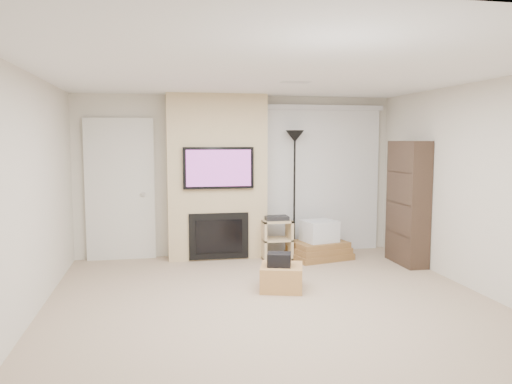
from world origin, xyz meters
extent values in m
cube|color=tan|center=(0.00, 0.00, 0.00)|extent=(5.00, 5.50, 0.00)
cube|color=white|center=(0.00, 0.00, 2.50)|extent=(5.00, 5.50, 0.00)
cube|color=beige|center=(0.00, 2.75, 1.25)|extent=(5.00, 0.00, 2.50)
cube|color=beige|center=(0.00, -2.75, 1.25)|extent=(5.00, 0.00, 2.50)
cube|color=beige|center=(-2.50, 0.00, 1.25)|extent=(0.00, 5.50, 2.50)
cube|color=beige|center=(2.50, 0.00, 1.25)|extent=(0.00, 5.50, 2.50)
cube|color=silver|center=(0.40, 0.80, 2.50)|extent=(0.35, 0.18, 0.01)
cube|color=tan|center=(0.22, 0.72, 0.15)|extent=(0.62, 0.62, 0.30)
cube|color=black|center=(0.18, 0.69, 0.38)|extent=(0.33, 0.29, 0.16)
cube|color=#D0B685|center=(-0.35, 2.55, 1.25)|extent=(1.50, 0.40, 2.50)
cube|color=black|center=(-0.35, 2.32, 1.40)|extent=(1.05, 0.06, 0.62)
cube|color=#863885|center=(-0.35, 2.29, 1.40)|extent=(0.96, 0.00, 0.54)
cube|color=black|center=(-0.35, 2.34, 0.37)|extent=(0.90, 0.04, 0.70)
cube|color=black|center=(-0.35, 2.32, 0.37)|extent=(0.70, 0.02, 0.50)
cube|color=silver|center=(-1.80, 2.71, 1.07)|extent=(1.02, 0.08, 2.14)
cube|color=#B8B6AB|center=(-1.80, 2.72, 1.02)|extent=(0.90, 0.05, 2.05)
cylinder|color=silver|center=(-1.46, 2.67, 1.00)|extent=(0.07, 0.06, 0.07)
cube|color=silver|center=(1.40, 2.69, 2.33)|extent=(1.98, 0.10, 0.08)
cube|color=white|center=(1.40, 2.70, 1.15)|extent=(1.90, 0.03, 2.29)
cylinder|color=black|center=(0.87, 2.50, 0.02)|extent=(0.29, 0.29, 0.03)
cylinder|color=black|center=(0.87, 2.50, 0.93)|extent=(0.03, 0.03, 1.83)
cone|color=black|center=(0.87, 2.50, 1.87)|extent=(0.29, 0.29, 0.19)
cube|color=#DCBE8B|center=(0.32, 2.28, 0.30)|extent=(0.04, 0.38, 0.60)
cube|color=#DCBE8B|center=(0.73, 2.28, 0.30)|extent=(0.04, 0.38, 0.60)
cube|color=#DCBE8B|center=(0.53, 2.28, 0.01)|extent=(0.45, 0.38, 0.03)
cube|color=#DCBE8B|center=(0.53, 2.28, 0.30)|extent=(0.45, 0.38, 0.03)
cube|color=#DCBE8B|center=(0.53, 2.28, 0.58)|extent=(0.45, 0.38, 0.03)
cube|color=black|center=(0.53, 2.28, 0.63)|extent=(0.35, 0.25, 0.06)
cube|color=olive|center=(1.18, 2.17, 0.05)|extent=(1.01, 0.85, 0.10)
cube|color=olive|center=(1.18, 2.17, 0.14)|extent=(0.96, 0.80, 0.09)
cube|color=olive|center=(1.18, 2.17, 0.22)|extent=(0.90, 0.75, 0.09)
cube|color=silver|center=(1.18, 2.17, 0.43)|extent=(0.57, 0.53, 0.32)
cube|color=#34251C|center=(2.34, 1.62, 0.90)|extent=(0.30, 0.80, 1.80)
cube|color=#34251C|center=(2.32, 1.62, 0.45)|extent=(0.26, 0.72, 0.02)
cube|color=#34251C|center=(2.32, 1.62, 0.90)|extent=(0.26, 0.72, 0.02)
cube|color=#34251C|center=(2.32, 1.62, 1.35)|extent=(0.26, 0.72, 0.02)
camera|label=1|loc=(-1.21, -5.04, 1.82)|focal=35.00mm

